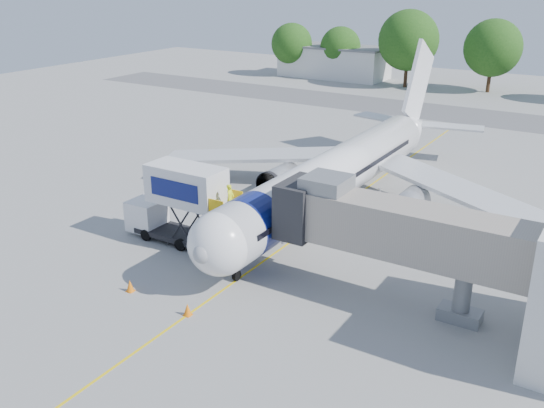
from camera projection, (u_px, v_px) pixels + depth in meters
The scene contains 14 objects.
ground at pixel (312, 227), 43.49m from camera, with size 160.00×160.00×0.00m, color gray.
guidance_line at pixel (312, 227), 43.49m from camera, with size 0.15×70.00×0.01m, color yellow.
taxiway_strip at pixel (469, 116), 76.81m from camera, with size 120.00×10.00×0.01m, color #59595B.
aircraft at pixel (339, 173), 45.70m from camera, with size 34.17×37.73×11.35m.
jet_bridge at pixel (384, 227), 32.45m from camera, with size 13.90×3.20×6.60m.
catering_hiloader at pixel (180, 204), 40.02m from camera, with size 8.54×2.44×5.50m.
ground_tug at pixel (124, 321), 30.31m from camera, with size 3.90×2.38×1.47m.
safety_cone_a at pixel (187, 310), 32.19m from camera, with size 0.44×0.44×0.71m.
safety_cone_b at pixel (130, 286), 34.60m from camera, with size 0.45×0.45×0.72m.
outbuilding_left at pixel (334, 61), 103.89m from camera, with size 18.40×8.40×5.30m.
tree_a at pixel (292, 44), 104.30m from camera, with size 7.02×7.02×8.96m.
tree_b at pixel (340, 47), 101.33m from camera, with size 6.78×6.78×8.64m.
tree_c at pixel (408, 40), 93.23m from camera, with size 9.28×9.28×11.84m.
tree_d at pixel (493, 48), 89.42m from camera, with size 8.45×8.45×10.77m.
Camera 1 is at (18.58, -35.53, 17.17)m, focal length 40.00 mm.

